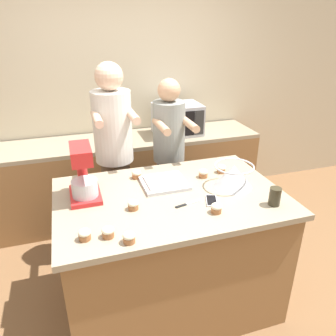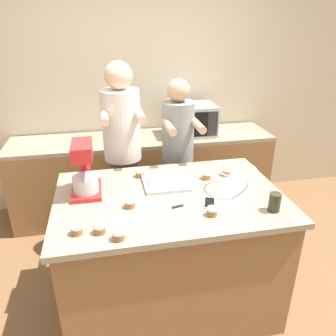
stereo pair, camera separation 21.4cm
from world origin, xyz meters
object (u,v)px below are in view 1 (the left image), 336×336
cupcake_1 (133,205)px  cupcake_7 (216,208)px  cupcake_3 (108,232)px  person_left (115,160)px  cupcake_0 (221,169)px  drinking_glass (275,197)px  knife (188,204)px  cupcake_6 (129,237)px  cupcake_4 (85,234)px  microwave_oven (177,119)px  cupcake_5 (136,174)px  mixing_bowl (233,175)px  person_right (169,161)px  baking_tray (164,182)px  cell_phone (211,201)px  stand_mixer (83,175)px  cupcake_2 (203,173)px

cupcake_1 → cupcake_7: size_ratio=1.00×
cupcake_3 → person_left: bearing=79.0°
cupcake_0 → cupcake_3: same height
person_left → drinking_glass: 1.39m
knife → cupcake_7: 0.20m
cupcake_0 → cupcake_6: size_ratio=1.00×
drinking_glass → cupcake_6: 0.98m
cupcake_0 → cupcake_4: (-1.09, -0.55, 0.00)m
cupcake_4 → microwave_oven: bearing=56.7°
cupcake_5 → microwave_oven: bearing=56.9°
drinking_glass → knife: 0.56m
mixing_bowl → cupcake_4: mixing_bowl is taller
cupcake_4 → person_right: bearing=52.6°
baking_tray → cupcake_3: 0.70m
microwave_oven → cupcake_4: 2.07m
cell_phone → cupcake_1: size_ratio=2.31×
cupcake_4 → drinking_glass: bearing=0.2°
person_right → cupcake_7: 1.07m
cupcake_3 → cupcake_7: 0.68m
cupcake_1 → baking_tray: bearing=42.9°
microwave_oven → knife: bearing=-106.6°
mixing_bowl → cupcake_3: (-0.94, -0.33, -0.05)m
knife → cupcake_5: size_ratio=3.16×
microwave_oven → drinking_glass: 1.72m
stand_mixer → cell_phone: 0.86m
drinking_glass → cupcake_4: size_ratio=1.74×
person_left → baking_tray: 0.66m
person_left → knife: (0.33, -0.92, 0.02)m
mixing_bowl → cell_phone: mixing_bowl is taller
mixing_bowl → knife: (-0.39, -0.14, -0.08)m
cupcake_4 → cupcake_5: size_ratio=1.00×
cupcake_2 → cupcake_5: (-0.49, 0.14, 0.00)m
microwave_oven → cupcake_0: 1.18m
stand_mixer → cupcake_0: stand_mixer is taller
cupcake_6 → cupcake_4: bearing=156.3°
drinking_glass → cupcake_3: bearing=-178.9°
cupcake_3 → cupcake_7: bearing=4.0°
cell_phone → person_left: bearing=117.7°
cupcake_0 → cupcake_2: (-0.17, -0.03, 0.00)m
cupcake_2 → cupcake_0: bearing=11.3°
mixing_bowl → cupcake_2: mixing_bowl is taller
mixing_bowl → cupcake_0: (0.02, 0.24, -0.05)m
stand_mixer → cupcake_7: (0.76, -0.45, -0.13)m
cupcake_4 → cupcake_7: (0.80, 0.03, 0.00)m
knife → microwave_oven: bearing=73.4°
microwave_oven → cupcake_6: size_ratio=7.19×
knife → cupcake_6: bearing=-148.1°
microwave_oven → cupcake_4: (-1.13, -1.73, -0.07)m
person_left → cell_phone: (0.49, -0.93, 0.02)m
knife → cupcake_1: (-0.35, 0.05, 0.03)m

